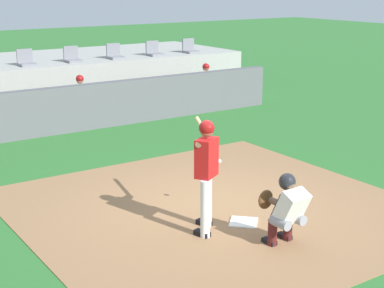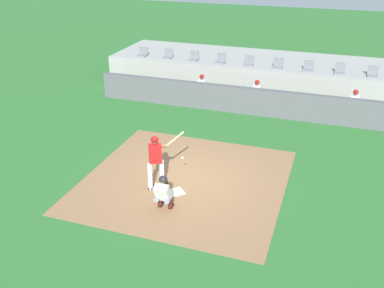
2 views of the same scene
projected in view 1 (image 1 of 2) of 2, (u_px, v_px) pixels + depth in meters
ground_plane at (215, 208)px, 10.29m from camera, size 80.00×80.00×0.00m
dirt_infield at (215, 208)px, 10.29m from camera, size 6.40×6.40×0.01m
home_plate at (244, 222)px, 9.64m from camera, size 0.62×0.62×0.02m
batter_at_plate at (206, 169)px, 9.08m from camera, size 0.81×1.30×1.80m
catcher_crouched at (285, 207)px, 8.70m from camera, size 0.49×1.99×1.13m
dugout_wall at (66, 109)px, 15.32m from camera, size 13.00×0.30×1.20m
dugout_bench at (53, 116)px, 16.22m from camera, size 11.80×0.44×0.45m
dugout_player_1 at (83, 98)px, 16.42m from camera, size 0.49×0.70×1.30m
dugout_player_2 at (208, 84)px, 18.73m from camera, size 0.49×0.70×1.30m
stands_platform at (12, 82)px, 18.81m from camera, size 15.00×4.40×1.40m
stadium_seat_4 at (26, 61)px, 17.37m from camera, size 0.46×0.46×0.48m
stadium_seat_5 at (72, 58)px, 18.15m from camera, size 0.46×0.46×0.48m
stadium_seat_6 at (115, 54)px, 18.93m from camera, size 0.46×0.46×0.48m
stadium_seat_7 at (154, 51)px, 19.71m from camera, size 0.46×0.46×0.48m
stadium_seat_8 at (190, 49)px, 20.49m from camera, size 0.46×0.46×0.48m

